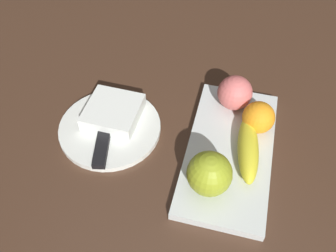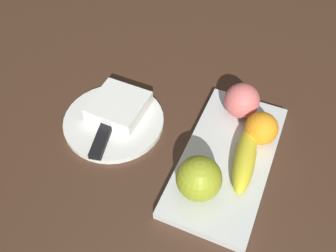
{
  "view_description": "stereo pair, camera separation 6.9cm",
  "coord_description": "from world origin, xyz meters",
  "px_view_note": "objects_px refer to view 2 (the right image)",
  "views": [
    {
      "loc": [
        -0.42,
        -0.02,
        0.58
      ],
      "look_at": [
        0.01,
        0.09,
        0.05
      ],
      "focal_mm": 39.41,
      "sensor_mm": 36.0,
      "label": 1
    },
    {
      "loc": [
        -0.39,
        -0.09,
        0.58
      ],
      "look_at": [
        0.01,
        0.09,
        0.05
      ],
      "focal_mm": 39.41,
      "sensor_mm": 36.0,
      "label": 2
    }
  ],
  "objects_px": {
    "apple": "(199,178)",
    "dinner_plate": "(114,121)",
    "folded_napkin": "(119,106)",
    "knife": "(104,133)",
    "fruit_tray": "(227,159)",
    "peach": "(242,101)",
    "banana": "(245,159)",
    "orange_near_apple": "(261,128)"
  },
  "relations": [
    {
      "from": "orange_near_apple",
      "to": "folded_napkin",
      "type": "bearing_deg",
      "value": 97.44
    },
    {
      "from": "apple",
      "to": "knife",
      "type": "bearing_deg",
      "value": 77.54
    },
    {
      "from": "apple",
      "to": "banana",
      "type": "distance_m",
      "value": 0.1
    },
    {
      "from": "peach",
      "to": "banana",
      "type": "bearing_deg",
      "value": -160.52
    },
    {
      "from": "orange_near_apple",
      "to": "apple",
      "type": "bearing_deg",
      "value": 155.93
    },
    {
      "from": "fruit_tray",
      "to": "orange_near_apple",
      "type": "distance_m",
      "value": 0.09
    },
    {
      "from": "fruit_tray",
      "to": "banana",
      "type": "height_order",
      "value": "banana"
    },
    {
      "from": "orange_near_apple",
      "to": "knife",
      "type": "height_order",
      "value": "orange_near_apple"
    },
    {
      "from": "peach",
      "to": "knife",
      "type": "relative_size",
      "value": 0.39
    },
    {
      "from": "apple",
      "to": "folded_napkin",
      "type": "distance_m",
      "value": 0.25
    },
    {
      "from": "dinner_plate",
      "to": "apple",
      "type": "bearing_deg",
      "value": -112.71
    },
    {
      "from": "dinner_plate",
      "to": "orange_near_apple",
      "type": "bearing_deg",
      "value": -77.56
    },
    {
      "from": "fruit_tray",
      "to": "dinner_plate",
      "type": "distance_m",
      "value": 0.24
    },
    {
      "from": "orange_near_apple",
      "to": "knife",
      "type": "relative_size",
      "value": 0.35
    },
    {
      "from": "fruit_tray",
      "to": "peach",
      "type": "distance_m",
      "value": 0.12
    },
    {
      "from": "apple",
      "to": "dinner_plate",
      "type": "height_order",
      "value": "apple"
    },
    {
      "from": "banana",
      "to": "folded_napkin",
      "type": "relative_size",
      "value": 1.44
    },
    {
      "from": "orange_near_apple",
      "to": "peach",
      "type": "xyz_separation_m",
      "value": [
        0.05,
        0.05,
        0.0
      ]
    },
    {
      "from": "dinner_plate",
      "to": "folded_napkin",
      "type": "xyz_separation_m",
      "value": [
        0.03,
        0.0,
        0.02
      ]
    },
    {
      "from": "orange_near_apple",
      "to": "folded_napkin",
      "type": "xyz_separation_m",
      "value": [
        -0.04,
        0.28,
        -0.02
      ]
    },
    {
      "from": "orange_near_apple",
      "to": "dinner_plate",
      "type": "distance_m",
      "value": 0.29
    },
    {
      "from": "peach",
      "to": "dinner_plate",
      "type": "xyz_separation_m",
      "value": [
        -0.11,
        0.23,
        -0.05
      ]
    },
    {
      "from": "apple",
      "to": "folded_napkin",
      "type": "height_order",
      "value": "apple"
    },
    {
      "from": "dinner_plate",
      "to": "banana",
      "type": "bearing_deg",
      "value": -91.44
    },
    {
      "from": "apple",
      "to": "folded_napkin",
      "type": "xyz_separation_m",
      "value": [
        0.12,
        0.22,
        -0.03
      ]
    },
    {
      "from": "dinner_plate",
      "to": "peach",
      "type": "bearing_deg",
      "value": -63.81
    },
    {
      "from": "fruit_tray",
      "to": "knife",
      "type": "height_order",
      "value": "knife"
    },
    {
      "from": "banana",
      "to": "apple",
      "type": "bearing_deg",
      "value": -42.64
    },
    {
      "from": "fruit_tray",
      "to": "banana",
      "type": "xyz_separation_m",
      "value": [
        -0.01,
        -0.03,
        0.03
      ]
    },
    {
      "from": "apple",
      "to": "dinner_plate",
      "type": "bearing_deg",
      "value": 67.29
    },
    {
      "from": "peach",
      "to": "dinner_plate",
      "type": "bearing_deg",
      "value": 116.19
    },
    {
      "from": "fruit_tray",
      "to": "peach",
      "type": "xyz_separation_m",
      "value": [
        0.11,
        0.01,
        0.04
      ]
    },
    {
      "from": "dinner_plate",
      "to": "knife",
      "type": "distance_m",
      "value": 0.04
    },
    {
      "from": "folded_napkin",
      "to": "apple",
      "type": "bearing_deg",
      "value": -118.24
    },
    {
      "from": "folded_napkin",
      "to": "peach",
      "type": "bearing_deg",
      "value": -69.13
    },
    {
      "from": "knife",
      "to": "apple",
      "type": "bearing_deg",
      "value": -115.01
    },
    {
      "from": "banana",
      "to": "dinner_plate",
      "type": "bearing_deg",
      "value": -99.2
    },
    {
      "from": "banana",
      "to": "dinner_plate",
      "type": "height_order",
      "value": "banana"
    },
    {
      "from": "peach",
      "to": "knife",
      "type": "xyz_separation_m",
      "value": [
        -0.16,
        0.23,
        -0.04
      ]
    },
    {
      "from": "fruit_tray",
      "to": "orange_near_apple",
      "type": "relative_size",
      "value": 5.12
    },
    {
      "from": "apple",
      "to": "banana",
      "type": "xyz_separation_m",
      "value": [
        0.08,
        -0.06,
        -0.02
      ]
    },
    {
      "from": "peach",
      "to": "folded_napkin",
      "type": "xyz_separation_m",
      "value": [
        -0.09,
        0.23,
        -0.03
      ]
    }
  ]
}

